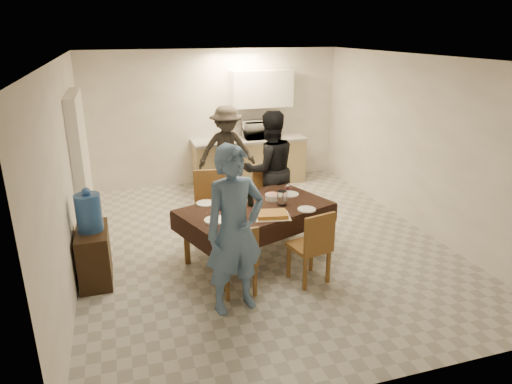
% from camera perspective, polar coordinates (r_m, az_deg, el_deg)
% --- Properties ---
extents(floor, '(5.00, 6.00, 0.02)m').
position_cam_1_polar(floor, '(6.73, 0.70, -6.25)').
color(floor, '#B4B3AE').
rests_on(floor, ground).
extents(ceiling, '(5.00, 6.00, 0.02)m').
position_cam_1_polar(ceiling, '(6.06, 0.80, 16.46)').
color(ceiling, white).
rests_on(ceiling, wall_back).
extents(wall_back, '(5.00, 0.02, 2.60)m').
position_cam_1_polar(wall_back, '(9.10, -5.13, 9.23)').
color(wall_back, white).
rests_on(wall_back, floor).
extents(wall_front, '(5.00, 0.02, 2.60)m').
position_cam_1_polar(wall_front, '(3.71, 15.22, -7.36)').
color(wall_front, white).
rests_on(wall_front, floor).
extents(wall_left, '(0.02, 6.00, 2.60)m').
position_cam_1_polar(wall_left, '(6.02, -22.57, 2.32)').
color(wall_left, white).
rests_on(wall_left, floor).
extents(wall_right, '(0.02, 6.00, 2.60)m').
position_cam_1_polar(wall_right, '(7.40, 19.59, 5.74)').
color(wall_right, white).
rests_on(wall_right, floor).
extents(stub_partition, '(0.15, 1.40, 2.10)m').
position_cam_1_polar(stub_partition, '(7.23, -20.99, 3.20)').
color(stub_partition, white).
rests_on(stub_partition, floor).
extents(kitchen_base_cabinet, '(2.20, 0.60, 0.86)m').
position_cam_1_polar(kitchen_base_cabinet, '(9.14, -0.85, 3.74)').
color(kitchen_base_cabinet, tan).
rests_on(kitchen_base_cabinet, floor).
extents(kitchen_worktop, '(2.24, 0.64, 0.05)m').
position_cam_1_polar(kitchen_worktop, '(9.02, -0.86, 6.52)').
color(kitchen_worktop, '#999A95').
rests_on(kitchen_worktop, kitchen_base_cabinet).
extents(upper_cabinet, '(1.20, 0.34, 0.70)m').
position_cam_1_polar(upper_cabinet, '(9.07, 0.71, 12.79)').
color(upper_cabinet, white).
rests_on(upper_cabinet, wall_back).
extents(dining_table, '(2.17, 1.70, 0.75)m').
position_cam_1_polar(dining_table, '(5.99, -0.08, -2.15)').
color(dining_table, black).
rests_on(dining_table, floor).
extents(chair_near_left, '(0.41, 0.41, 0.48)m').
position_cam_1_polar(chair_near_left, '(5.22, -2.13, -7.69)').
color(chair_near_left, brown).
rests_on(chair_near_left, floor).
extents(chair_near_right, '(0.51, 0.52, 0.51)m').
position_cam_1_polar(chair_near_right, '(5.48, 7.05, -6.07)').
color(chair_near_right, brown).
rests_on(chair_near_right, floor).
extents(chair_far_left, '(0.53, 0.53, 0.55)m').
position_cam_1_polar(chair_far_left, '(6.52, -5.56, -1.29)').
color(chair_far_left, brown).
rests_on(chair_far_left, floor).
extents(chair_far_right, '(0.53, 0.54, 0.55)m').
position_cam_1_polar(chair_far_right, '(6.74, 1.95, -0.46)').
color(chair_far_right, brown).
rests_on(chair_far_right, floor).
extents(console, '(0.37, 0.73, 0.68)m').
position_cam_1_polar(console, '(5.95, -19.55, -7.48)').
color(console, black).
rests_on(console, floor).
extents(water_jug, '(0.30, 0.30, 0.45)m').
position_cam_1_polar(water_jug, '(5.73, -20.18, -2.43)').
color(water_jug, '#305CA8').
rests_on(water_jug, console).
extents(wine_bottle, '(0.08, 0.08, 0.32)m').
position_cam_1_polar(wine_bottle, '(5.96, -0.68, -0.31)').
color(wine_bottle, black).
rests_on(wine_bottle, dining_table).
extents(water_pitcher, '(0.13, 0.13, 0.19)m').
position_cam_1_polar(water_pitcher, '(6.01, 3.25, -0.79)').
color(water_pitcher, white).
rests_on(water_pitcher, dining_table).
extents(savoury_tart, '(0.49, 0.40, 0.05)m').
position_cam_1_polar(savoury_tart, '(5.67, 2.02, -2.83)').
color(savoury_tart, gold).
rests_on(savoury_tart, dining_table).
extents(salad_bowl, '(0.20, 0.20, 0.08)m').
position_cam_1_polar(salad_bowl, '(6.21, 2.08, -0.63)').
color(salad_bowl, white).
rests_on(salad_bowl, dining_table).
extents(mushroom_dish, '(0.20, 0.20, 0.04)m').
position_cam_1_polar(mushroom_dish, '(6.21, -1.28, -0.84)').
color(mushroom_dish, white).
rests_on(mushroom_dish, dining_table).
extents(wine_glass_a, '(0.09, 0.09, 0.19)m').
position_cam_1_polar(wine_glass_a, '(5.59, -4.72, -2.43)').
color(wine_glass_a, white).
rests_on(wine_glass_a, dining_table).
extents(wine_glass_b, '(0.08, 0.08, 0.17)m').
position_cam_1_polar(wine_glass_b, '(6.34, 4.01, 0.22)').
color(wine_glass_b, white).
rests_on(wine_glass_b, dining_table).
extents(wine_glass_c, '(0.09, 0.09, 0.20)m').
position_cam_1_polar(wine_glass_c, '(6.17, -2.68, -0.18)').
color(wine_glass_c, white).
rests_on(wine_glass_c, dining_table).
extents(plate_near_left, '(0.28, 0.28, 0.02)m').
position_cam_1_polar(plate_near_left, '(5.57, -5.09, -3.51)').
color(plate_near_left, white).
rests_on(plate_near_left, dining_table).
extents(plate_near_right, '(0.24, 0.24, 0.01)m').
position_cam_1_polar(plate_near_right, '(5.91, 6.35, -2.17)').
color(plate_near_right, white).
rests_on(plate_near_right, dining_table).
extents(plate_far_left, '(0.25, 0.25, 0.01)m').
position_cam_1_polar(plate_far_left, '(6.12, -6.29, -1.39)').
color(plate_far_left, white).
rests_on(plate_far_left, dining_table).
extents(plate_far_right, '(0.25, 0.25, 0.01)m').
position_cam_1_polar(plate_far_right, '(6.43, 4.25, -0.26)').
color(plate_far_right, white).
rests_on(plate_far_right, dining_table).
extents(microwave, '(0.60, 0.41, 0.33)m').
position_cam_1_polar(microwave, '(9.04, 0.36, 7.79)').
color(microwave, white).
rests_on(microwave, kitchen_worktop).
extents(person_near, '(0.76, 0.57, 1.87)m').
position_cam_1_polar(person_near, '(4.84, -2.67, -4.85)').
color(person_near, '#53739F').
rests_on(person_near, floor).
extents(person_far, '(0.93, 0.75, 1.81)m').
position_cam_1_polar(person_far, '(7.03, 1.70, 2.86)').
color(person_far, black).
rests_on(person_far, floor).
extents(person_kitchen, '(1.07, 0.61, 1.65)m').
position_cam_1_polar(person_kitchen, '(8.47, -3.68, 5.20)').
color(person_kitchen, black).
rests_on(person_kitchen, floor).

